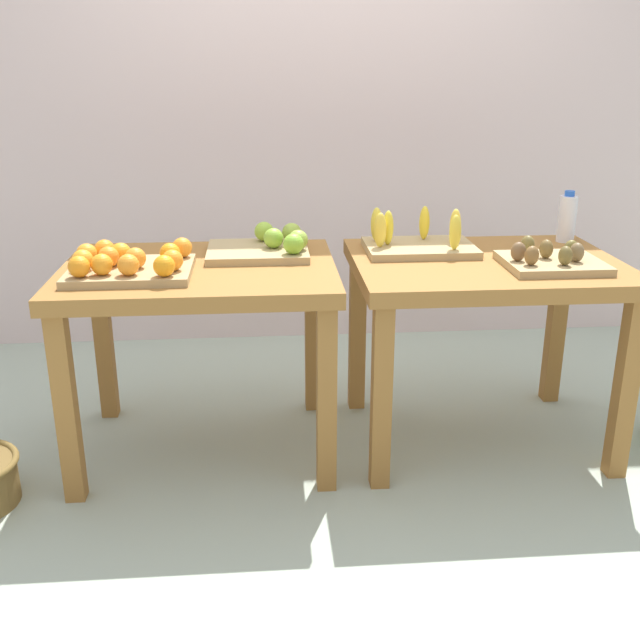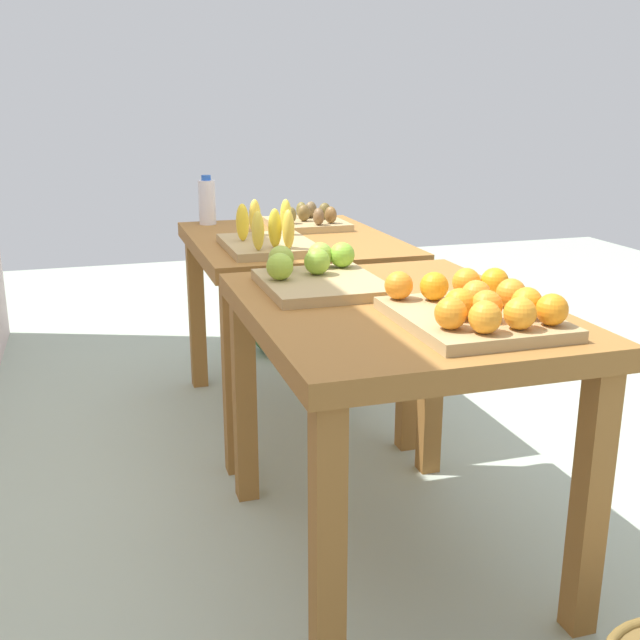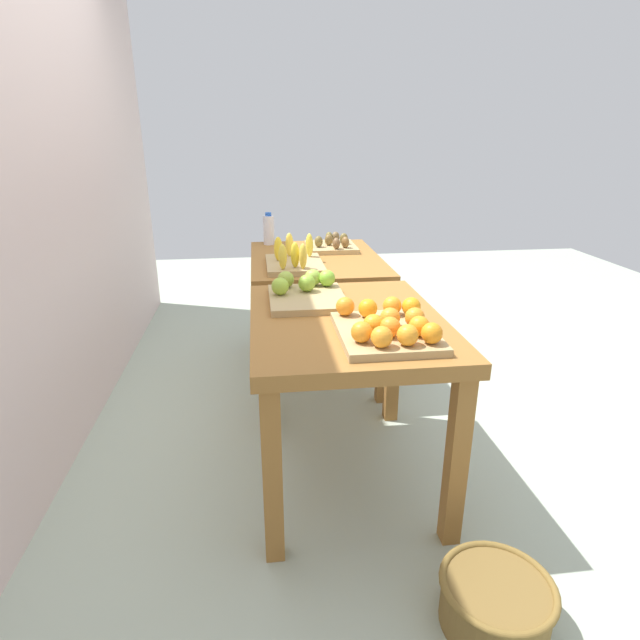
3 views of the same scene
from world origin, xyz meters
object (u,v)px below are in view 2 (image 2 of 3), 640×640
(water_bottle, at_px, (207,202))
(watermelon_pile, at_px, (295,324))
(orange_bin, at_px, (477,308))
(apple_bin, at_px, (316,274))
(display_table_left, at_px, (394,344))
(banana_crate, at_px, (268,239))
(kiwi_bin, at_px, (308,221))
(display_table_right, at_px, (291,264))

(water_bottle, bearing_deg, watermelon_pile, -46.31)
(orange_bin, relative_size, apple_bin, 1.07)
(display_table_left, xyz_separation_m, water_bottle, (1.55, 0.28, 0.22))
(banana_crate, relative_size, water_bottle, 2.01)
(apple_bin, xyz_separation_m, watermelon_pile, (1.80, -0.41, -0.70))
(display_table_left, relative_size, watermelon_pile, 1.72)
(apple_bin, bearing_deg, kiwi_bin, -14.75)
(orange_bin, bearing_deg, display_table_left, 25.79)
(display_table_left, xyz_separation_m, apple_bin, (0.27, 0.15, 0.15))
(banana_crate, bearing_deg, water_bottle, 10.33)
(display_table_right, distance_m, kiwi_bin, 0.28)
(kiwi_bin, bearing_deg, banana_crate, 147.67)
(apple_bin, distance_m, water_bottle, 1.29)
(orange_bin, xyz_separation_m, kiwi_bin, (1.57, -0.02, -0.01))
(apple_bin, distance_m, kiwi_bin, 1.10)
(apple_bin, height_order, banana_crate, banana_crate)
(display_table_right, distance_m, banana_crate, 0.33)
(display_table_right, xyz_separation_m, banana_crate, (-0.24, 0.15, 0.16))
(display_table_right, bearing_deg, watermelon_pile, -15.75)
(display_table_left, distance_m, apple_bin, 0.34)
(display_table_right, height_order, banana_crate, banana_crate)
(watermelon_pile, bearing_deg, water_bottle, 133.69)
(orange_bin, bearing_deg, display_table_right, 4.90)
(display_table_right, xyz_separation_m, watermelon_pile, (0.94, -0.27, -0.55))
(apple_bin, xyz_separation_m, banana_crate, (0.61, 0.01, 0.00))
(display_table_right, height_order, orange_bin, orange_bin)
(display_table_right, relative_size, water_bottle, 4.76)
(display_table_right, bearing_deg, water_bottle, 32.83)
(apple_bin, bearing_deg, display_table_left, -151.04)
(water_bottle, relative_size, watermelon_pile, 0.36)
(display_table_right, height_order, water_bottle, water_bottle)
(display_table_left, distance_m, water_bottle, 1.59)
(display_table_right, height_order, apple_bin, apple_bin)
(kiwi_bin, distance_m, water_bottle, 0.47)
(display_table_left, xyz_separation_m, orange_bin, (-0.24, -0.12, 0.16))
(kiwi_bin, height_order, water_bottle, water_bottle)
(display_table_left, distance_m, banana_crate, 0.90)
(display_table_right, relative_size, orange_bin, 2.34)
(display_table_left, height_order, kiwi_bin, kiwi_bin)
(display_table_left, bearing_deg, water_bottle, 10.09)
(banana_crate, height_order, watermelon_pile, banana_crate)
(banana_crate, xyz_separation_m, water_bottle, (0.67, 0.12, 0.06))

